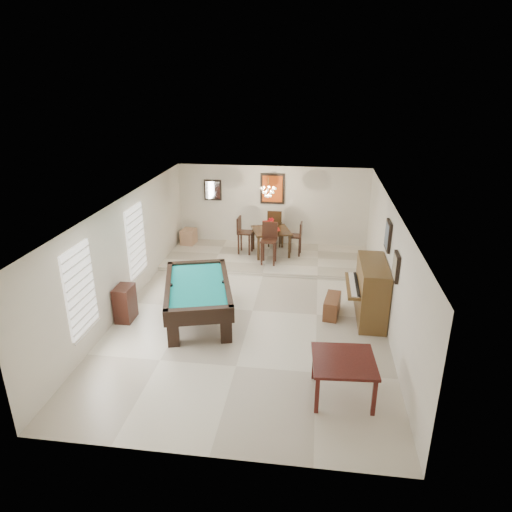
% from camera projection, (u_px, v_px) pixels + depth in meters
% --- Properties ---
extents(ground_plane, '(6.00, 9.00, 0.02)m').
position_uv_depth(ground_plane, '(253.00, 311.00, 10.75)').
color(ground_plane, beige).
extents(wall_back, '(6.00, 0.04, 2.60)m').
position_uv_depth(wall_back, '(272.00, 207.00, 14.43)').
color(wall_back, silver).
rests_on(wall_back, ground_plane).
extents(wall_front, '(6.00, 0.04, 2.60)m').
position_uv_depth(wall_front, '(206.00, 383.00, 6.12)').
color(wall_front, silver).
rests_on(wall_front, ground_plane).
extents(wall_left, '(0.04, 9.00, 2.60)m').
position_uv_depth(wall_left, '(125.00, 253.00, 10.65)').
color(wall_left, silver).
rests_on(wall_left, ground_plane).
extents(wall_right, '(0.04, 9.00, 2.60)m').
position_uv_depth(wall_right, '(389.00, 266.00, 9.90)').
color(wall_right, silver).
rests_on(wall_right, ground_plane).
extents(ceiling, '(6.00, 9.00, 0.04)m').
position_uv_depth(ceiling, '(252.00, 203.00, 9.80)').
color(ceiling, white).
rests_on(ceiling, wall_back).
extents(dining_step, '(6.00, 2.50, 0.12)m').
position_uv_depth(dining_step, '(268.00, 258.00, 13.73)').
color(dining_step, beige).
rests_on(dining_step, ground_plane).
extents(window_left_front, '(0.06, 1.00, 1.70)m').
position_uv_depth(window_left_front, '(80.00, 290.00, 8.57)').
color(window_left_front, white).
rests_on(window_left_front, wall_left).
extents(window_left_rear, '(0.06, 1.00, 1.70)m').
position_uv_depth(window_left_rear, '(136.00, 241.00, 11.16)').
color(window_left_rear, white).
rests_on(window_left_rear, wall_left).
extents(pool_table, '(2.04, 2.86, 0.86)m').
position_uv_depth(pool_table, '(198.00, 302.00, 10.24)').
color(pool_table, black).
rests_on(pool_table, ground_plane).
extents(square_table, '(1.11, 1.11, 0.72)m').
position_uv_depth(square_table, '(342.00, 378.00, 7.75)').
color(square_table, '#38110E').
rests_on(square_table, ground_plane).
extents(upright_piano, '(0.90, 1.61, 1.34)m').
position_uv_depth(upright_piano, '(364.00, 291.00, 10.20)').
color(upright_piano, brown).
rests_on(upright_piano, ground_plane).
extents(piano_bench, '(0.43, 0.84, 0.45)m').
position_uv_depth(piano_bench, '(332.00, 306.00, 10.49)').
color(piano_bench, brown).
rests_on(piano_bench, ground_plane).
extents(apothecary_chest, '(0.36, 0.54, 0.81)m').
position_uv_depth(apothecary_chest, '(125.00, 303.00, 10.22)').
color(apothecary_chest, black).
rests_on(apothecary_chest, ground_plane).
extents(dining_table, '(1.33, 1.33, 0.88)m').
position_uv_depth(dining_table, '(271.00, 240.00, 13.75)').
color(dining_table, black).
rests_on(dining_table, dining_step).
extents(flower_vase, '(0.17, 0.17, 0.26)m').
position_uv_depth(flower_vase, '(271.00, 222.00, 13.54)').
color(flower_vase, red).
rests_on(flower_vase, dining_table).
extents(dining_chair_south, '(0.45, 0.45, 1.19)m').
position_uv_depth(dining_chair_south, '(269.00, 244.00, 12.96)').
color(dining_chair_south, black).
rests_on(dining_chair_south, dining_step).
extents(dining_chair_north, '(0.45, 0.45, 1.18)m').
position_uv_depth(dining_chair_north, '(275.00, 228.00, 14.38)').
color(dining_chair_north, black).
rests_on(dining_chair_north, dining_step).
extents(dining_chair_west, '(0.45, 0.45, 1.13)m').
position_uv_depth(dining_chair_west, '(245.00, 235.00, 13.76)').
color(dining_chair_west, black).
rests_on(dining_chair_west, dining_step).
extents(dining_chair_east, '(0.40, 0.40, 1.01)m').
position_uv_depth(dining_chair_east, '(295.00, 239.00, 13.65)').
color(dining_chair_east, black).
rests_on(dining_chair_east, dining_step).
extents(corner_bench, '(0.46, 0.55, 0.47)m').
position_uv_depth(corner_bench, '(189.00, 237.00, 14.67)').
color(corner_bench, tan).
rests_on(corner_bench, dining_step).
extents(chandelier, '(0.44, 0.44, 0.60)m').
position_uv_depth(chandelier, '(268.00, 188.00, 12.90)').
color(chandelier, '#FFE5B2').
rests_on(chandelier, ceiling).
extents(back_painting, '(0.75, 0.06, 0.95)m').
position_uv_depth(back_painting, '(272.00, 189.00, 14.17)').
color(back_painting, '#D84C14').
rests_on(back_painting, wall_back).
extents(back_mirror, '(0.55, 0.06, 0.65)m').
position_uv_depth(back_mirror, '(213.00, 190.00, 14.44)').
color(back_mirror, white).
rests_on(back_mirror, wall_back).
extents(right_picture_upper, '(0.06, 0.55, 0.65)m').
position_uv_depth(right_picture_upper, '(388.00, 236.00, 9.97)').
color(right_picture_upper, slate).
rests_on(right_picture_upper, wall_right).
extents(right_picture_lower, '(0.06, 0.45, 0.55)m').
position_uv_depth(right_picture_lower, '(396.00, 267.00, 8.84)').
color(right_picture_lower, gray).
rests_on(right_picture_lower, wall_right).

